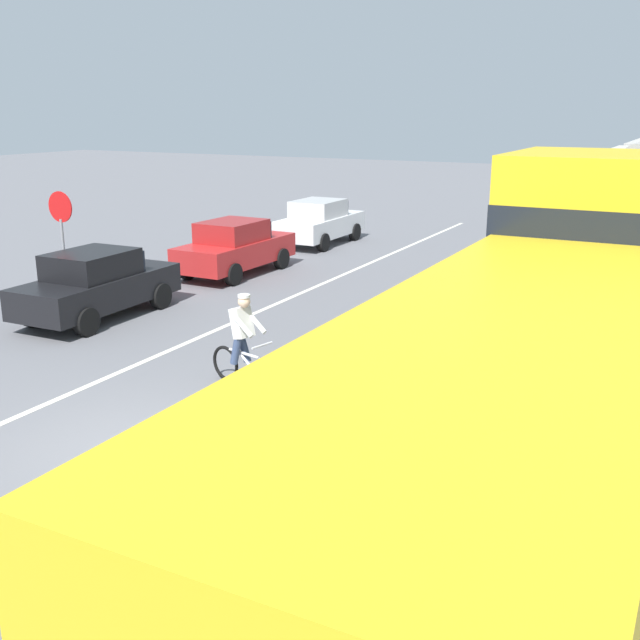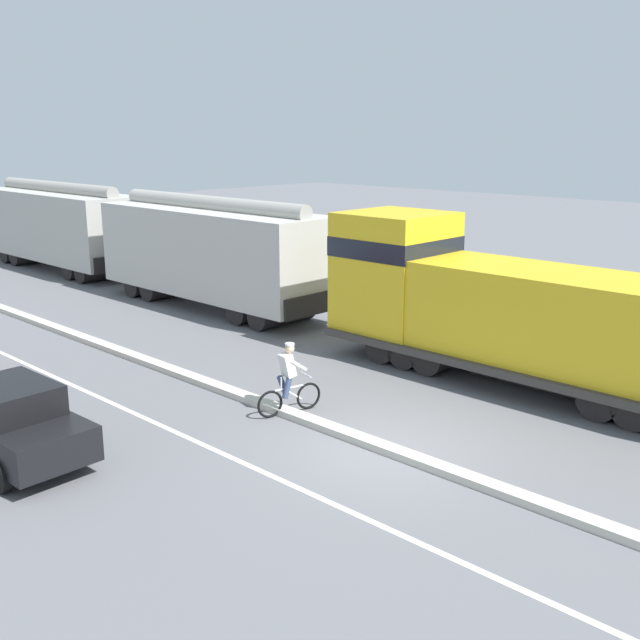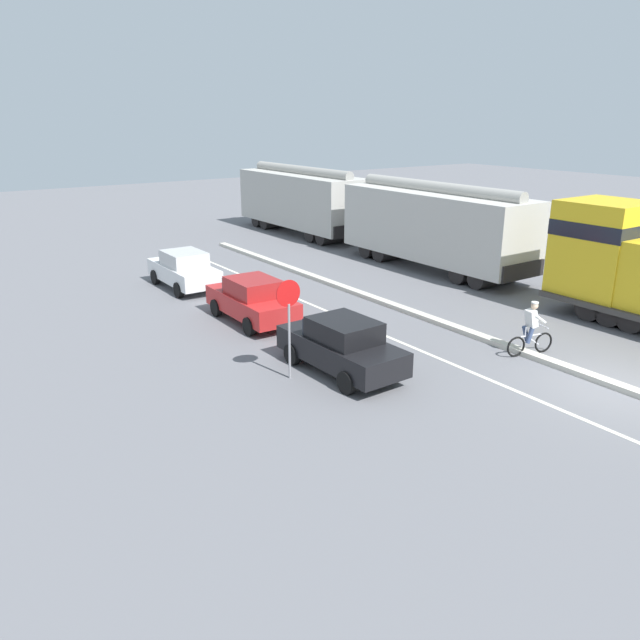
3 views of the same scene
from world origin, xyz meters
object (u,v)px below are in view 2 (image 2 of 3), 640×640
(locomotive, at_px, (501,314))
(hopper_car_lead, at_px, (212,253))
(parked_car_black, at_px, (9,421))
(cyclist, at_px, (289,380))
(hopper_car_middle, at_px, (60,226))

(locomotive, xyz_separation_m, hopper_car_lead, (0.00, 12.16, 0.28))
(hopper_car_lead, xyz_separation_m, parked_car_black, (-11.28, -7.69, -1.26))
(parked_car_black, relative_size, cyclist, 2.47)
(locomotive, relative_size, hopper_car_lead, 1.10)
(locomotive, bearing_deg, hopper_car_lead, 90.00)
(cyclist, bearing_deg, locomotive, -21.32)
(cyclist, bearing_deg, hopper_car_lead, 60.39)
(parked_car_black, bearing_deg, hopper_car_middle, 59.68)
(hopper_car_lead, bearing_deg, cyclist, -119.61)
(hopper_car_lead, relative_size, hopper_car_middle, 1.00)
(locomotive, relative_size, cyclist, 6.77)
(hopper_car_lead, bearing_deg, hopper_car_middle, 90.00)
(cyclist, bearing_deg, parked_car_black, 158.08)
(parked_car_black, bearing_deg, hopper_car_lead, 34.27)
(hopper_car_lead, xyz_separation_m, hopper_car_middle, (0.00, 11.60, 0.00))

